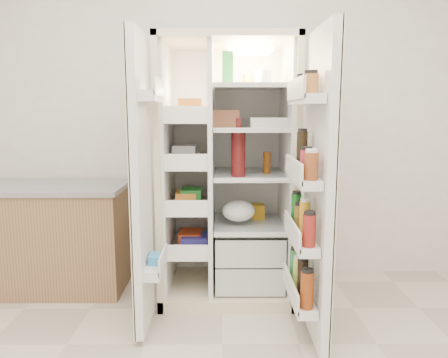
{
  "coord_description": "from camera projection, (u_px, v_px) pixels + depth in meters",
  "views": [
    {
      "loc": [
        0.0,
        -1.35,
        1.32
      ],
      "look_at": [
        0.01,
        1.25,
        0.9
      ],
      "focal_mm": 34.0,
      "sensor_mm": 36.0,
      "label": 1
    }
  ],
  "objects": [
    {
      "name": "wall_back",
      "position": [
        222.0,
        107.0,
        3.3
      ],
      "size": [
        4.0,
        0.02,
        2.7
      ],
      "primitive_type": "cube",
      "color": "white",
      "rests_on": "floor"
    },
    {
      "name": "refrigerator",
      "position": [
        229.0,
        191.0,
        3.06
      ],
      "size": [
        0.92,
        0.7,
        1.8
      ],
      "color": "beige",
      "rests_on": "floor"
    },
    {
      "name": "freezer_door",
      "position": [
        142.0,
        186.0,
        2.44
      ],
      "size": [
        0.15,
        0.4,
        1.72
      ],
      "color": "silver",
      "rests_on": "floor"
    },
    {
      "name": "fridge_door",
      "position": [
        315.0,
        192.0,
        2.36
      ],
      "size": [
        0.17,
        0.58,
        1.72
      ],
      "color": "silver",
      "rests_on": "floor"
    },
    {
      "name": "kitchen_counter",
      "position": [
        53.0,
        237.0,
        3.14
      ],
      "size": [
        1.08,
        0.58,
        0.79
      ],
      "color": "#936C49",
      "rests_on": "floor"
    }
  ]
}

